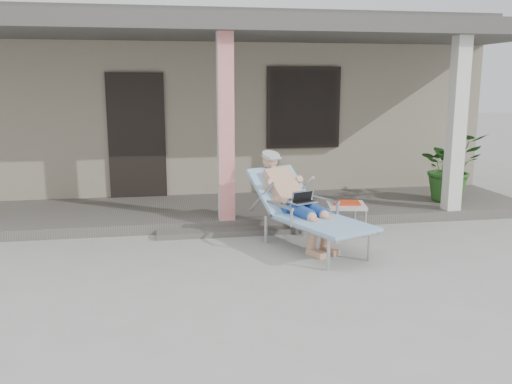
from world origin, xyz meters
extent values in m
plane|color=#9E9E99|center=(0.00, 0.00, 0.00)|extent=(60.00, 60.00, 0.00)
cube|color=gray|center=(0.00, 6.50, 1.50)|extent=(10.00, 5.00, 3.00)
cube|color=#474442|center=(0.00, 6.50, 3.15)|extent=(10.40, 5.40, 0.30)
cube|color=black|center=(-1.30, 3.97, 1.20)|extent=(0.95, 0.06, 2.10)
cube|color=black|center=(1.60, 3.97, 1.65)|extent=(1.20, 0.06, 1.30)
cube|color=black|center=(1.60, 3.96, 1.65)|extent=(1.32, 0.05, 1.42)
cube|color=#605B56|center=(0.00, 3.00, 0.07)|extent=(10.00, 2.00, 0.15)
cube|color=red|center=(0.00, 2.15, 1.45)|extent=(0.22, 0.22, 2.61)
cube|color=silver|center=(3.50, 2.15, 1.45)|extent=(0.22, 0.22, 2.61)
cube|color=#474442|center=(0.00, 3.00, 2.88)|extent=(10.00, 2.30, 0.24)
cube|color=#605B56|center=(0.00, 1.85, 0.04)|extent=(2.00, 0.30, 0.07)
cylinder|color=#B7B7BC|center=(0.92, 0.19, 0.19)|extent=(0.04, 0.04, 0.37)
cylinder|color=#B7B7BC|center=(1.50, 0.44, 0.19)|extent=(0.04, 0.04, 0.37)
cylinder|color=#B7B7BC|center=(0.42, 1.37, 0.19)|extent=(0.04, 0.04, 0.37)
cylinder|color=#B7B7BC|center=(1.01, 1.61, 0.19)|extent=(0.04, 0.04, 0.37)
cube|color=#B7B7BC|center=(1.03, 0.75, 0.39)|extent=(1.06, 1.38, 0.03)
cube|color=#96C1E8|center=(1.03, 0.75, 0.41)|extent=(1.16, 1.45, 0.04)
cube|color=#B7B7BC|center=(0.68, 1.57, 0.63)|extent=(0.81, 0.78, 0.50)
cube|color=#96C1E8|center=(0.68, 1.57, 0.66)|extent=(0.93, 0.89, 0.56)
cylinder|color=#B1B1B4|center=(0.57, 1.84, 1.11)|extent=(0.32, 0.32, 0.13)
cube|color=silver|center=(0.86, 1.15, 0.59)|extent=(0.40, 0.35, 0.24)
cube|color=beige|center=(1.61, 1.61, 0.41)|extent=(0.60, 0.60, 0.04)
cylinder|color=#B7B7BC|center=(1.41, 1.40, 0.19)|extent=(0.04, 0.04, 0.39)
cylinder|color=#B7B7BC|center=(1.82, 1.40, 0.19)|extent=(0.04, 0.04, 0.39)
cylinder|color=#B7B7BC|center=(1.41, 1.81, 0.19)|extent=(0.04, 0.04, 0.39)
cylinder|color=#B7B7BC|center=(1.82, 1.81, 0.19)|extent=(0.04, 0.04, 0.39)
cube|color=red|center=(1.61, 1.61, 0.45)|extent=(0.40, 0.33, 0.03)
cube|color=black|center=(1.61, 1.74, 0.44)|extent=(0.36, 0.09, 0.04)
imported|color=#26591E|center=(3.80, 2.78, 0.71)|extent=(1.19, 1.09, 1.13)
camera|label=1|loc=(-0.89, -5.40, 2.08)|focal=38.00mm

